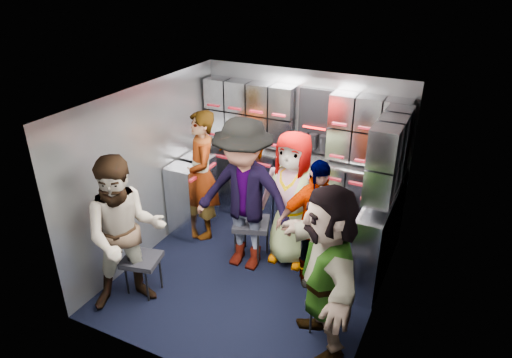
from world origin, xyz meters
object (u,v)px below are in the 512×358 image
at_px(attendant_arc_a, 125,234).
at_px(attendant_standing, 202,176).
at_px(jump_seat_mid_right, 319,240).
at_px(jump_seat_near_right, 328,301).
at_px(attendant_arc_b, 244,196).
at_px(attendant_arc_c, 292,199).
at_px(jump_seat_near_left, 142,261).
at_px(attendant_arc_e, 326,271).
at_px(jump_seat_mid_left, 251,225).
at_px(attendant_arc_d, 315,223).
at_px(jump_seat_center, 296,226).

bearing_deg(attendant_arc_a, attendant_standing, 47.62).
bearing_deg(jump_seat_mid_right, attendant_standing, 175.89).
height_order(jump_seat_mid_right, attendant_arc_a, attendant_arc_a).
bearing_deg(jump_seat_near_right, attendant_arc_b, 153.45).
relative_size(attendant_arc_a, attendant_arc_c, 1.02).
bearing_deg(jump_seat_near_left, jump_seat_near_right, 9.07).
height_order(attendant_arc_b, attendant_arc_c, attendant_arc_b).
distance_m(attendant_standing, attendant_arc_e, 2.35).
bearing_deg(jump_seat_mid_right, jump_seat_mid_left, -174.15).
height_order(jump_seat_mid_left, attendant_arc_d, attendant_arc_d).
bearing_deg(jump_seat_near_left, attendant_standing, 91.42).
relative_size(jump_seat_near_left, jump_seat_mid_left, 0.86).
bearing_deg(attendant_arc_b, jump_seat_center, 48.07).
xyz_separation_m(attendant_standing, attendant_arc_b, (0.80, -0.38, 0.07)).
relative_size(jump_seat_mid_left, attendant_standing, 0.31).
xyz_separation_m(jump_seat_near_left, attendant_arc_a, (0.00, -0.18, 0.45)).
height_order(attendant_arc_a, attendant_arc_d, attendant_arc_a).
distance_m(jump_seat_near_left, attendant_arc_e, 2.06).
distance_m(jump_seat_center, attendant_standing, 1.35).
bearing_deg(jump_seat_mid_left, jump_seat_mid_right, 5.85).
distance_m(jump_seat_center, attendant_arc_b, 0.89).
distance_m(jump_seat_mid_left, attendant_arc_c, 0.62).
bearing_deg(attendant_arc_a, jump_seat_near_right, -29.63).
height_order(jump_seat_mid_right, attendant_arc_e, attendant_arc_e).
bearing_deg(attendant_arc_a, jump_seat_mid_left, 15.73).
bearing_deg(jump_seat_mid_left, jump_seat_near_right, -32.83).
height_order(jump_seat_mid_left, attendant_arc_e, attendant_arc_e).
bearing_deg(attendant_arc_e, attendant_arc_c, 178.88).
relative_size(jump_seat_mid_left, attendant_arc_b, 0.28).
bearing_deg(jump_seat_near_right, jump_seat_center, 124.55).
height_order(jump_seat_near_left, attendant_arc_c, attendant_arc_c).
relative_size(jump_seat_mid_right, attendant_arc_d, 0.34).
xyz_separation_m(jump_seat_near_right, attendant_arc_b, (-1.24, 0.62, 0.56)).
height_order(attendant_standing, attendant_arc_d, attendant_standing).
distance_m(attendant_arc_b, attendant_arc_c, 0.57).
distance_m(attendant_arc_b, attendant_arc_e, 1.47).
bearing_deg(attendant_standing, jump_seat_near_left, -37.42).
xyz_separation_m(jump_seat_near_right, attendant_arc_a, (-2.00, -0.50, 0.48)).
relative_size(jump_seat_near_left, attendant_arc_e, 0.27).
bearing_deg(attendant_arc_e, jump_seat_near_right, 144.34).
relative_size(attendant_arc_b, attendant_arc_d, 1.24).
bearing_deg(attendant_standing, attendant_arc_c, 49.42).
xyz_separation_m(jump_seat_near_left, jump_seat_mid_right, (1.60, 1.20, 0.03)).
distance_m(jump_seat_center, jump_seat_mid_right, 0.46).
relative_size(jump_seat_mid_left, jump_seat_near_right, 1.27).
xyz_separation_m(attendant_arc_a, attendant_arc_d, (1.60, 1.20, -0.10)).
distance_m(jump_seat_mid_left, attendant_arc_d, 0.89).
distance_m(attendant_standing, attendant_arc_d, 1.66).
bearing_deg(attendant_arc_e, attendant_arc_d, 169.20).
bearing_deg(jump_seat_near_right, attendant_standing, 153.87).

